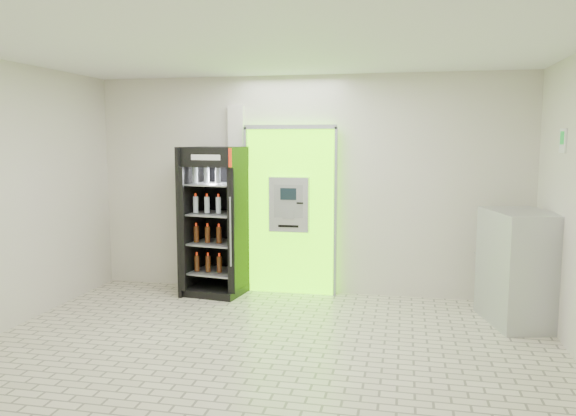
# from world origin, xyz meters

# --- Properties ---
(ground) EXTENTS (6.00, 6.00, 0.00)m
(ground) POSITION_xyz_m (0.00, 0.00, 0.00)
(ground) COLOR beige
(ground) RESTS_ON ground
(room_shell) EXTENTS (6.00, 6.00, 6.00)m
(room_shell) POSITION_xyz_m (0.00, 0.00, 1.84)
(room_shell) COLOR silver
(room_shell) RESTS_ON ground
(atm_assembly) EXTENTS (1.30, 0.24, 2.33)m
(atm_assembly) POSITION_xyz_m (-0.20, 2.41, 1.17)
(atm_assembly) COLOR #60FF00
(atm_assembly) RESTS_ON ground
(pillar) EXTENTS (0.22, 0.11, 2.60)m
(pillar) POSITION_xyz_m (-0.98, 2.45, 1.30)
(pillar) COLOR silver
(pillar) RESTS_ON ground
(beverage_cooler) EXTENTS (0.86, 0.80, 2.03)m
(beverage_cooler) POSITION_xyz_m (-1.20, 2.16, 0.98)
(beverage_cooler) COLOR black
(beverage_cooler) RESTS_ON ground
(steel_cabinet) EXTENTS (0.89, 1.12, 1.32)m
(steel_cabinet) POSITION_xyz_m (2.66, 1.64, 0.66)
(steel_cabinet) COLOR #ACAEB4
(steel_cabinet) RESTS_ON ground
(exit_sign) EXTENTS (0.02, 0.22, 0.26)m
(exit_sign) POSITION_xyz_m (2.99, 1.40, 2.12)
(exit_sign) COLOR white
(exit_sign) RESTS_ON room_shell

